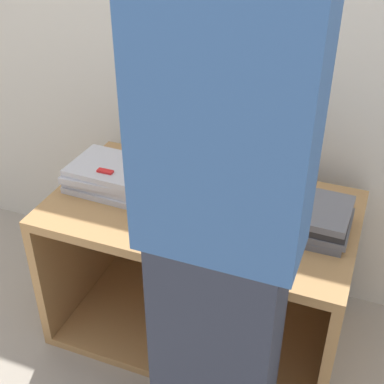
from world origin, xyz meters
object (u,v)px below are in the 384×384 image
laptop_stack_left (113,176)px  laptop_stack_right (300,215)px  person (222,227)px  laptop_open (206,188)px

laptop_stack_left → laptop_stack_right: (0.71, 0.00, 0.00)m
person → laptop_open: bearing=113.1°
laptop_stack_left → laptop_stack_right: size_ratio=1.02×
laptop_open → person: 0.65m
laptop_stack_left → person: person is taller
laptop_open → laptop_stack_left: (-0.36, -0.05, -0.00)m
laptop_stack_right → laptop_open: bearing=172.3°
laptop_open → person: size_ratio=0.18×
laptop_stack_right → person: (-0.12, -0.50, 0.27)m
person → laptop_stack_left: bearing=139.9°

